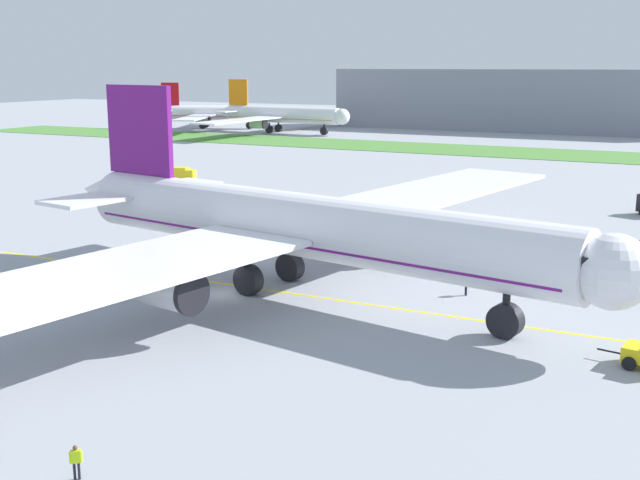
{
  "coord_description": "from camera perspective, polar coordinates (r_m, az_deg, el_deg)",
  "views": [
    {
      "loc": [
        36.64,
        -54.86,
        19.18
      ],
      "look_at": [
        5.1,
        7.85,
        3.76
      ],
      "focal_mm": 44.81,
      "sensor_mm": 36.0,
      "label": 1
    }
  ],
  "objects": [
    {
      "name": "airliner_foreground",
      "position": [
        67.45,
        -1.75,
        1.01
      ],
      "size": [
        57.09,
        92.48,
        17.31
      ],
      "color": "white",
      "rests_on": "ground"
    },
    {
      "name": "ground_plane",
      "position": [
        68.7,
        -6.77,
        -3.91
      ],
      "size": [
        600.0,
        600.0,
        0.0
      ],
      "primitive_type": "plane",
      "color": "#9399A0",
      "rests_on": "ground"
    },
    {
      "name": "ground_crew_marshaller_front",
      "position": [
        40.57,
        -17.03,
        -14.72
      ],
      "size": [
        0.52,
        0.5,
        1.75
      ],
      "color": "black",
      "rests_on": "ground"
    },
    {
      "name": "service_truck_baggage_loader",
      "position": [
        135.38,
        -9.95,
        4.66
      ],
      "size": [
        5.27,
        3.48,
        2.55
      ],
      "color": "yellow",
      "rests_on": "ground"
    },
    {
      "name": "parked_airliner_far_centre",
      "position": [
        232.5,
        -2.86,
        8.91
      ],
      "size": [
        44.54,
        70.37,
        15.05
      ],
      "color": "white",
      "rests_on": "ground"
    },
    {
      "name": "ground_crew_wingwalker_port",
      "position": [
        68.92,
        10.4,
        -3.09
      ],
      "size": [
        0.47,
        0.5,
        1.69
      ],
      "color": "black",
      "rests_on": "ground"
    },
    {
      "name": "parked_airliner_far_left",
      "position": [
        251.4,
        -7.87,
        8.98
      ],
      "size": [
        36.29,
        57.72,
        13.89
      ],
      "color": "white",
      "rests_on": "ground"
    },
    {
      "name": "apron_taxi_line",
      "position": [
        71.03,
        -5.49,
        -3.33
      ],
      "size": [
        280.0,
        0.36,
        0.01
      ],
      "primitive_type": "cube",
      "color": "yellow",
      "rests_on": "ground"
    },
    {
      "name": "grass_median_strip",
      "position": [
        183.91,
        15.15,
        5.99
      ],
      "size": [
        320.0,
        24.0,
        0.1
      ],
      "primitive_type": "cube",
      "color": "#4C8438",
      "rests_on": "ground"
    },
    {
      "name": "terminal_building",
      "position": [
        247.8,
        13.71,
        9.69
      ],
      "size": [
        108.15,
        20.0,
        18.0
      ],
      "primitive_type": "cube",
      "color": "gray",
      "rests_on": "ground"
    }
  ]
}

